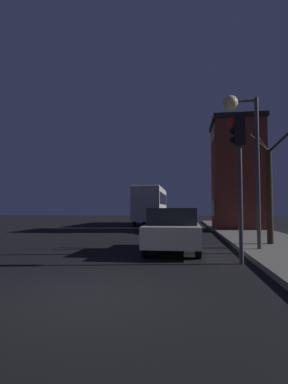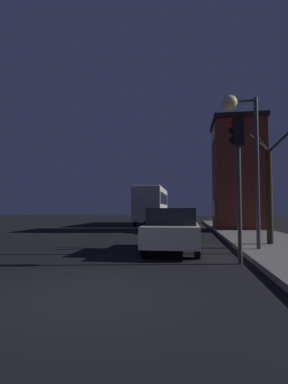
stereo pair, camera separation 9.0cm
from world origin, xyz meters
name	(u,v)px [view 1 (the left image)]	position (x,y,z in m)	size (l,w,h in m)	color
ground_plane	(87,297)	(0.00, 0.00, 0.00)	(120.00, 120.00, 0.00)	black
brick_building	(237,174)	(5.51, 17.22, 4.10)	(3.57, 4.23, 7.85)	brown
streetlamp	(241,129)	(3.73, 5.72, 4.41)	(1.24, 0.55, 5.47)	#38383A
traffic_light	(239,156)	(3.26, 3.60, 3.05)	(0.43, 0.24, 4.25)	#38383A
bare_tree	(269,189)	(5.07, 7.33, 2.35)	(1.84, 0.88, 4.58)	#2D2319
bus	(151,203)	(-1.55, 23.77, 2.10)	(2.43, 9.26, 3.52)	beige
car_near_lane	(173,229)	(1.30, 5.67, 0.82)	(1.84, 4.14, 1.58)	beige
car_mid_lane	(178,220)	(1.27, 15.05, 0.81)	(1.84, 4.55, 1.50)	black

